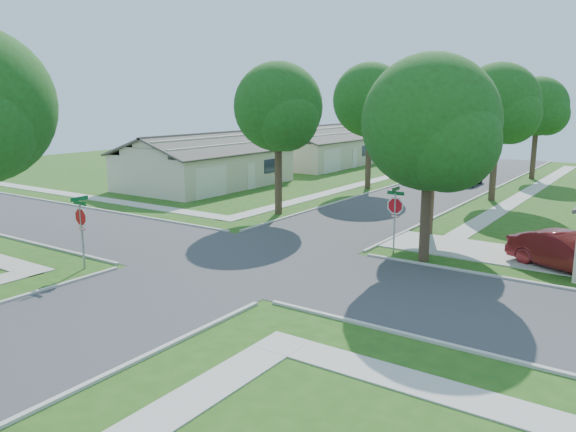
# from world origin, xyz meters

# --- Properties ---
(ground) EXTENTS (100.00, 100.00, 0.00)m
(ground) POSITION_xyz_m (0.00, 0.00, 0.00)
(ground) COLOR #214C14
(ground) RESTS_ON ground
(road_ns) EXTENTS (7.00, 100.00, 0.02)m
(road_ns) POSITION_xyz_m (0.00, 0.00, 0.00)
(road_ns) COLOR #333335
(road_ns) RESTS_ON ground
(sidewalk_ne) EXTENTS (1.20, 40.00, 0.04)m
(sidewalk_ne) POSITION_xyz_m (6.10, 26.00, 0.02)
(sidewalk_ne) COLOR #9E9B91
(sidewalk_ne) RESTS_ON ground
(sidewalk_nw) EXTENTS (1.20, 40.00, 0.04)m
(sidewalk_nw) POSITION_xyz_m (-6.10, 26.00, 0.02)
(sidewalk_nw) COLOR #9E9B91
(sidewalk_nw) RESTS_ON ground
(driveway) EXTENTS (8.80, 3.60, 0.05)m
(driveway) POSITION_xyz_m (7.90, 7.10, 0.03)
(driveway) COLOR #9E9B91
(driveway) RESTS_ON ground
(stop_sign_sw) EXTENTS (1.05, 0.80, 2.98)m
(stop_sign_sw) POSITION_xyz_m (-4.70, -4.70, 2.03)
(stop_sign_sw) COLOR gray
(stop_sign_sw) RESTS_ON ground
(stop_sign_ne) EXTENTS (1.05, 0.80, 2.98)m
(stop_sign_ne) POSITION_xyz_m (4.70, 4.70, 2.03)
(stop_sign_ne) COLOR gray
(stop_sign_ne) RESTS_ON ground
(tree_e_near) EXTENTS (4.97, 4.80, 8.28)m
(tree_e_near) POSITION_xyz_m (4.75, 9.01, 5.64)
(tree_e_near) COLOR #38281C
(tree_e_near) RESTS_ON ground
(tree_e_mid) EXTENTS (5.59, 5.40, 9.21)m
(tree_e_mid) POSITION_xyz_m (4.76, 21.01, 6.25)
(tree_e_mid) COLOR #38281C
(tree_e_mid) RESTS_ON ground
(tree_e_far) EXTENTS (5.17, 5.00, 8.72)m
(tree_e_far) POSITION_xyz_m (4.75, 34.01, 5.98)
(tree_e_far) COLOR #38281C
(tree_e_far) RESTS_ON ground
(tree_w_near) EXTENTS (5.38, 5.20, 8.97)m
(tree_w_near) POSITION_xyz_m (-4.64, 9.01, 6.12)
(tree_w_near) COLOR #38281C
(tree_w_near) RESTS_ON ground
(tree_w_mid) EXTENTS (5.80, 5.60, 9.56)m
(tree_w_mid) POSITION_xyz_m (-4.64, 21.01, 6.49)
(tree_w_mid) COLOR #38281C
(tree_w_mid) RESTS_ON ground
(tree_w_far) EXTENTS (4.76, 4.60, 8.04)m
(tree_w_far) POSITION_xyz_m (-4.65, 34.01, 5.51)
(tree_w_far) COLOR #38281C
(tree_w_far) RESTS_ON ground
(tree_ne_corner) EXTENTS (5.80, 5.60, 8.66)m
(tree_ne_corner) POSITION_xyz_m (6.36, 4.21, 5.59)
(tree_ne_corner) COLOR #38281C
(tree_ne_corner) RESTS_ON ground
(house_nw_near) EXTENTS (8.42, 13.60, 4.23)m
(house_nw_near) POSITION_xyz_m (-15.99, 15.00, 1.52)
(house_nw_near) COLOR beige
(house_nw_near) RESTS_ON ground
(house_nw_far) EXTENTS (8.42, 13.60, 4.23)m
(house_nw_far) POSITION_xyz_m (-15.99, 32.00, 1.52)
(house_nw_far) COLOR beige
(house_nw_far) RESTS_ON ground
(car_driveway) EXTENTS (4.85, 3.35, 1.51)m
(car_driveway) POSITION_xyz_m (11.50, 6.15, 0.76)
(car_driveway) COLOR maroon
(car_driveway) RESTS_ON ground
(car_curb_east) EXTENTS (1.70, 4.07, 1.38)m
(car_curb_east) POSITION_xyz_m (1.20, 27.26, 0.69)
(car_curb_east) COLOR black
(car_curb_east) RESTS_ON ground
(car_curb_west) EXTENTS (1.80, 4.22, 1.21)m
(car_curb_west) POSITION_xyz_m (-3.20, 33.26, 0.61)
(car_curb_west) COLOR black
(car_curb_west) RESTS_ON ground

